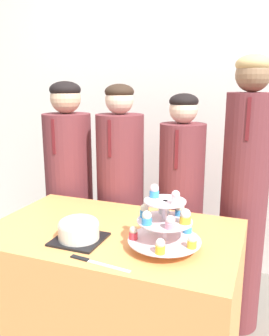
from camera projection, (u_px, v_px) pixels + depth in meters
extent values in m
cube|color=silver|center=(181.00, 97.00, 2.75)|extent=(9.00, 0.06, 2.70)
cube|color=#EF9951|center=(113.00, 300.00, 1.80)|extent=(1.21, 0.75, 0.76)
cube|color=black|center=(79.00, 239.00, 1.60)|extent=(0.22, 0.22, 0.01)
cylinder|color=silver|center=(79.00, 231.00, 1.59)|extent=(0.18, 0.18, 0.07)
ellipsoid|color=silver|center=(79.00, 223.00, 1.58)|extent=(0.18, 0.18, 0.06)
cube|color=silver|center=(109.00, 266.00, 1.37)|extent=(0.19, 0.04, 0.00)
cube|color=black|center=(80.00, 258.00, 1.43)|extent=(0.08, 0.03, 0.01)
cylinder|color=silver|center=(165.00, 225.00, 1.49)|extent=(0.02, 0.02, 0.22)
cylinder|color=silver|center=(164.00, 240.00, 1.50)|extent=(0.31, 0.31, 0.01)
cylinder|color=silver|center=(165.00, 221.00, 1.48)|extent=(0.23, 0.23, 0.01)
cylinder|color=silver|center=(165.00, 201.00, 1.46)|extent=(0.17, 0.17, 0.01)
cylinder|color=#4CB766|center=(153.00, 225.00, 1.62)|extent=(0.04, 0.04, 0.03)
sphere|color=#F4E5C6|center=(153.00, 220.00, 1.61)|extent=(0.04, 0.04, 0.04)
cylinder|color=#E5333D|center=(133.00, 236.00, 1.50)|extent=(0.04, 0.04, 0.03)
sphere|color=beige|center=(133.00, 230.00, 1.50)|extent=(0.03, 0.03, 0.03)
cylinder|color=yellow|center=(160.00, 250.00, 1.38)|extent=(0.04, 0.04, 0.03)
sphere|color=white|center=(160.00, 243.00, 1.37)|extent=(0.04, 0.04, 0.04)
cylinder|color=yellow|center=(192.00, 244.00, 1.42)|extent=(0.04, 0.04, 0.03)
sphere|color=white|center=(192.00, 239.00, 1.42)|extent=(0.04, 0.04, 0.04)
cylinder|color=#3893DB|center=(187.00, 230.00, 1.57)|extent=(0.04, 0.04, 0.02)
sphere|color=white|center=(188.00, 225.00, 1.56)|extent=(0.04, 0.04, 0.04)
cylinder|color=yellow|center=(185.00, 220.00, 1.45)|extent=(0.05, 0.05, 0.03)
sphere|color=white|center=(185.00, 214.00, 1.44)|extent=(0.04, 0.04, 0.04)
cylinder|color=#3893DB|center=(180.00, 213.00, 1.54)|extent=(0.04, 0.04, 0.02)
sphere|color=beige|center=(180.00, 207.00, 1.53)|extent=(0.04, 0.04, 0.04)
cylinder|color=white|center=(164.00, 209.00, 1.56)|extent=(0.05, 0.05, 0.03)
sphere|color=beige|center=(164.00, 203.00, 1.56)|extent=(0.04, 0.04, 0.04)
cylinder|color=#3893DB|center=(144.00, 214.00, 1.51)|extent=(0.04, 0.04, 0.03)
sphere|color=#F4E5C6|center=(144.00, 208.00, 1.51)|extent=(0.04, 0.04, 0.04)
cylinder|color=#3893DB|center=(147.00, 221.00, 1.43)|extent=(0.04, 0.04, 0.03)
sphere|color=white|center=(147.00, 215.00, 1.43)|extent=(0.04, 0.04, 0.04)
cylinder|color=pink|center=(170.00, 226.00, 1.39)|extent=(0.04, 0.04, 0.02)
sphere|color=silver|center=(170.00, 220.00, 1.39)|extent=(0.04, 0.04, 0.04)
cylinder|color=#3893DB|center=(154.00, 194.00, 1.50)|extent=(0.04, 0.04, 0.03)
sphere|color=silver|center=(154.00, 188.00, 1.50)|extent=(0.04, 0.04, 0.04)
cylinder|color=white|center=(175.00, 201.00, 1.41)|extent=(0.04, 0.04, 0.03)
sphere|color=silver|center=(176.00, 195.00, 1.40)|extent=(0.03, 0.03, 0.03)
cylinder|color=brown|center=(70.00, 204.00, 2.48)|extent=(0.32, 0.32, 1.26)
sphere|color=#D6AD89|center=(65.00, 98.00, 2.31)|extent=(0.20, 0.20, 0.20)
ellipsoid|color=black|center=(65.00, 90.00, 2.30)|extent=(0.20, 0.20, 0.11)
cube|color=maroon|center=(53.00, 137.00, 2.22)|extent=(0.02, 0.01, 0.22)
cylinder|color=brown|center=(121.00, 211.00, 2.34)|extent=(0.30, 0.30, 1.26)
sphere|color=beige|center=(119.00, 100.00, 2.18)|extent=(0.18, 0.18, 0.18)
ellipsoid|color=#332319|center=(119.00, 92.00, 2.16)|extent=(0.18, 0.18, 0.10)
cube|color=maroon|center=(109.00, 139.00, 2.09)|extent=(0.02, 0.01, 0.22)
cylinder|color=brown|center=(180.00, 222.00, 2.21)|extent=(0.27, 0.27, 1.22)
sphere|color=beige|center=(184.00, 109.00, 2.04)|extent=(0.17, 0.17, 0.17)
ellipsoid|color=black|center=(184.00, 101.00, 2.03)|extent=(0.17, 0.17, 0.09)
cube|color=maroon|center=(177.00, 150.00, 1.97)|extent=(0.02, 0.01, 0.22)
cylinder|color=brown|center=(242.00, 216.00, 2.06)|extent=(0.26, 0.26, 1.40)
sphere|color=#8E6B4C|center=(253.00, 74.00, 1.87)|extent=(0.19, 0.19, 0.19)
ellipsoid|color=tan|center=(254.00, 64.00, 1.86)|extent=(0.19, 0.19, 0.10)
cube|color=maroon|center=(248.00, 119.00, 1.80)|extent=(0.02, 0.01, 0.22)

